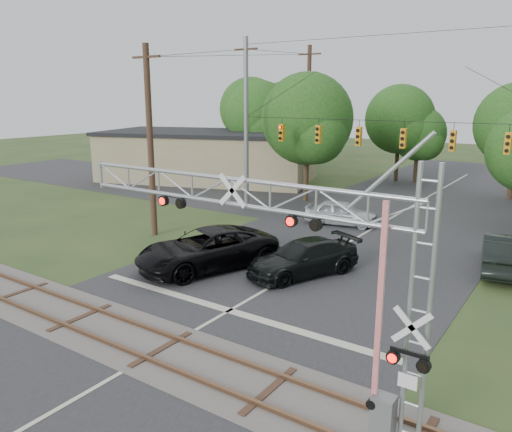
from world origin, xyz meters
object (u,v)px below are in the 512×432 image
Objects in this scene: traffic_signal_span at (396,133)px; commercial_building at (209,155)px; sedan_silver at (341,213)px; car_dark at (303,258)px; crossing_gantry at (293,257)px; pickup_black at (207,249)px.

traffic_signal_span reaches higher than commercial_building.
sedan_silver is 19.75m from commercial_building.
car_dark is (-0.58, -9.54, -4.92)m from traffic_signal_span.
crossing_gantry is at bearing -171.08° from sedan_silver.
pickup_black reaches higher than car_dark.
crossing_gantry reaches higher than car_dark.
traffic_signal_span is 22.43m from commercial_building.
pickup_black reaches higher than sedan_silver.
commercial_building reaches higher than car_dark.
traffic_signal_span is 2.95× the size of pickup_black.
car_dark is at bearing -177.58° from sedan_silver.
crossing_gantry is 11.56m from pickup_black.
pickup_black is 25.21m from commercial_building.
pickup_black is (-4.63, -11.27, -4.78)m from traffic_signal_span.
pickup_black is 4.41m from car_dark.
car_dark is at bearing 117.17° from crossing_gantry.
crossing_gantry is 18.84m from traffic_signal_span.
sedan_silver is at bearing -44.44° from commercial_building.
sedan_silver is (-6.87, 17.85, -3.30)m from crossing_gantry.
traffic_signal_span reaches higher than crossing_gantry.
traffic_signal_span is 4.37× the size of sedan_silver.
crossing_gantry is 10.44m from car_dark.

